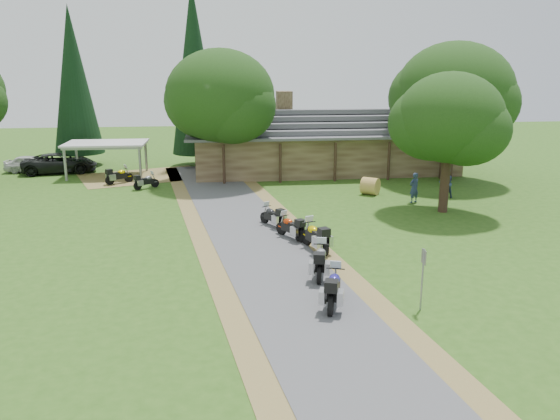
{
  "coord_description": "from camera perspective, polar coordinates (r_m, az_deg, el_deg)",
  "views": [
    {
      "loc": [
        -2.73,
        -18.63,
        8.01
      ],
      "look_at": [
        0.27,
        5.67,
        1.6
      ],
      "focal_mm": 35.0,
      "sensor_mm": 36.0,
      "label": 1
    }
  ],
  "objects": [
    {
      "name": "ground",
      "position": [
        20.46,
        1.2,
        -8.38
      ],
      "size": [
        120.0,
        120.0,
        0.0
      ],
      "primitive_type": "plane",
      "color": "#2D5417",
      "rests_on": "ground"
    },
    {
      "name": "driveway",
      "position": [
        24.11,
        -1.34,
        -4.74
      ],
      "size": [
        51.95,
        51.95,
        0.0
      ],
      "primitive_type": "plane",
      "rotation": [
        0.0,
        0.0,
        0.14
      ],
      "color": "#4C4D4F",
      "rests_on": "ground"
    },
    {
      "name": "lodge",
      "position": [
        43.87,
        4.53,
        7.34
      ],
      "size": [
        21.4,
        9.4,
        4.9
      ],
      "primitive_type": null,
      "color": "brown",
      "rests_on": "ground"
    },
    {
      "name": "carport",
      "position": [
        43.54,
        -17.6,
        5.09
      ],
      "size": [
        5.96,
        4.02,
        2.56
      ],
      "primitive_type": null,
      "rotation": [
        0.0,
        0.0,
        -0.01
      ],
      "color": "silver",
      "rests_on": "ground"
    },
    {
      "name": "car_white_sedan",
      "position": [
        47.32,
        -24.55,
        4.64
      ],
      "size": [
        2.15,
        5.08,
        1.69
      ],
      "primitive_type": "imported",
      "rotation": [
        0.0,
        0.0,
        1.57
      ],
      "color": "silver",
      "rests_on": "ground"
    },
    {
      "name": "car_dark_suv",
      "position": [
        46.04,
        -22.07,
        5.04
      ],
      "size": [
        3.43,
        6.35,
        2.31
      ],
      "primitive_type": "imported",
      "rotation": [
        0.0,
        0.0,
        1.72
      ],
      "color": "black",
      "rests_on": "ground"
    },
    {
      "name": "motorcycle_row_a",
      "position": [
        19.04,
        5.62,
        -7.97
      ],
      "size": [
        1.29,
        2.17,
        1.41
      ],
      "primitive_type": null,
      "rotation": [
        0.0,
        0.0,
        1.25
      ],
      "color": "navy",
      "rests_on": "ground"
    },
    {
      "name": "motorcycle_row_b",
      "position": [
        21.58,
        4.26,
        -5.17
      ],
      "size": [
        1.16,
        2.16,
        1.41
      ],
      "primitive_type": null,
      "rotation": [
        0.0,
        0.0,
        1.32
      ],
      "color": "#929399",
      "rests_on": "ground"
    },
    {
      "name": "motorcycle_row_c",
      "position": [
        24.55,
        3.67,
        -2.64
      ],
      "size": [
        1.27,
        2.22,
        1.44
      ],
      "primitive_type": null,
      "rotation": [
        0.0,
        0.0,
        1.86
      ],
      "color": "#DBBE00",
      "rests_on": "ground"
    },
    {
      "name": "motorcycle_row_d",
      "position": [
        26.22,
        1.1,
        -1.68
      ],
      "size": [
        1.45,
        1.9,
        1.27
      ],
      "primitive_type": null,
      "rotation": [
        0.0,
        0.0,
        2.09
      ],
      "color": "#B52D09",
      "rests_on": "ground"
    },
    {
      "name": "motorcycle_row_e",
      "position": [
        28.24,
        -0.82,
        -0.54
      ],
      "size": [
        1.38,
        1.81,
        1.2
      ],
      "primitive_type": null,
      "rotation": [
        0.0,
        0.0,
        2.1
      ],
      "color": "black",
      "rests_on": "ground"
    },
    {
      "name": "motorcycle_carport_a",
      "position": [
        40.4,
        -16.47,
        3.55
      ],
      "size": [
        1.86,
        1.59,
        1.27
      ],
      "primitive_type": null,
      "rotation": [
        0.0,
        0.0,
        0.63
      ],
      "color": "#EFD000",
      "rests_on": "ground"
    },
    {
      "name": "motorcycle_carport_b",
      "position": [
        38.22,
        -13.81,
        3.02
      ],
      "size": [
        1.67,
        1.4,
        1.14
      ],
      "primitive_type": null,
      "rotation": [
        0.0,
        0.0,
        0.62
      ],
      "color": "gray",
      "rests_on": "ground"
    },
    {
      "name": "person_a",
      "position": [
        34.14,
        13.85,
        2.53
      ],
      "size": [
        0.74,
        0.65,
        2.17
      ],
      "primitive_type": "imported",
      "rotation": [
        0.0,
        0.0,
        3.55
      ],
      "color": "navy",
      "rests_on": "ground"
    },
    {
      "name": "person_b",
      "position": [
        35.97,
        16.98,
        2.99
      ],
      "size": [
        0.66,
        0.49,
        2.25
      ],
      "primitive_type": "imported",
      "rotation": [
        0.0,
        0.0,
        3.2
      ],
      "color": "navy",
      "rests_on": "ground"
    },
    {
      "name": "hay_bale",
      "position": [
        35.9,
        9.41,
        2.49
      ],
      "size": [
        1.49,
        1.5,
        1.11
      ],
      "primitive_type": "cylinder",
      "rotation": [
        1.57,
        0.0,
        0.91
      ],
      "color": "#A7883D",
      "rests_on": "ground"
    },
    {
      "name": "sign_post",
      "position": [
        19.08,
        14.64,
        -7.08
      ],
      "size": [
        0.39,
        0.07,
        2.19
      ],
      "primitive_type": null,
      "color": "gray",
      "rests_on": "ground"
    },
    {
      "name": "oak_lodge_left",
      "position": [
        39.17,
        -6.21,
        10.05
      ],
      "size": [
        7.64,
        7.64,
        9.83
      ],
      "primitive_type": null,
      "color": "black",
      "rests_on": "ground"
    },
    {
      "name": "oak_lodge_right",
      "position": [
        41.23,
        17.6,
        9.96
      ],
      "size": [
        8.24,
        8.24,
        10.21
      ],
      "primitive_type": null,
      "color": "black",
      "rests_on": "ground"
    },
    {
      "name": "oak_driveway",
      "position": [
        31.83,
        17.18,
        7.36
      ],
      "size": [
        5.84,
        5.84,
        8.63
      ],
      "primitive_type": null,
      "color": "black",
      "rests_on": "ground"
    },
    {
      "name": "cedar_near",
      "position": [
        46.02,
        -8.92,
        13.67
      ],
      "size": [
        4.07,
        4.07,
        14.69
      ],
      "primitive_type": "cone",
      "color": "black",
      "rests_on": "ground"
    },
    {
      "name": "cedar_far",
      "position": [
        48.56,
        -20.69,
        11.93
      ],
      "size": [
        4.0,
        4.0,
        12.93
      ],
      "primitive_type": "cone",
      "color": "black",
      "rests_on": "ground"
    }
  ]
}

